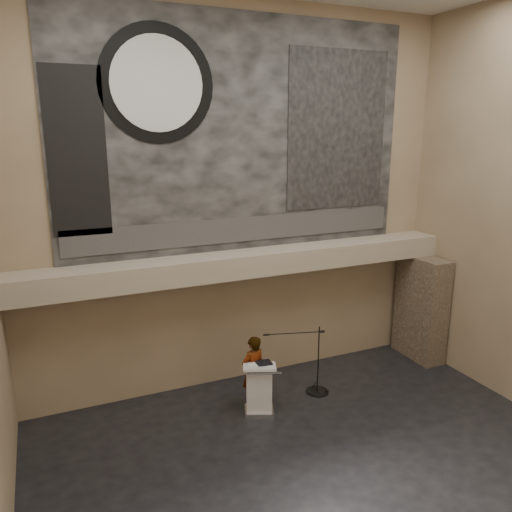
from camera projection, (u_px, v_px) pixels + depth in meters
name	position (u px, v px, depth m)	size (l,w,h in m)	color
floor	(330.00, 476.00, 8.65)	(10.00, 10.00, 0.00)	black
wall_back	(242.00, 202.00, 11.14)	(10.00, 0.02, 8.50)	#7C684E
soffit	(249.00, 263.00, 11.11)	(10.00, 0.80, 0.50)	gray
sprinkler_left	(180.00, 284.00, 10.51)	(0.04, 0.04, 0.06)	#B2893D
sprinkler_right	(323.00, 266.00, 11.87)	(0.04, 0.04, 0.06)	#B2893D
banner	(242.00, 136.00, 10.75)	(8.00, 0.05, 5.00)	black
banner_text_strip	(243.00, 229.00, 11.23)	(7.76, 0.02, 0.55)	#303030
banner_clock_rim	(157.00, 84.00, 9.77)	(2.30, 2.30, 0.02)	black
banner_clock_face	(157.00, 84.00, 9.75)	(1.84, 1.84, 0.02)	silver
banner_building_print	(338.00, 131.00, 11.63)	(2.60, 0.02, 3.60)	black
banner_brick_print	(77.00, 153.00, 9.47)	(1.10, 0.02, 3.20)	black
stone_pier	(421.00, 308.00, 12.91)	(0.60, 1.40, 2.70)	#433529
lectern	(259.00, 389.00, 10.47)	(0.81, 0.70, 1.13)	silver
binder	(264.00, 363.00, 10.38)	(0.31, 0.24, 0.04)	black
papers	(254.00, 366.00, 10.27)	(0.19, 0.26, 0.01)	silver
speaker_person	(253.00, 371.00, 10.70)	(0.58, 0.38, 1.60)	silver
mic_stand	(316.00, 382.00, 11.35)	(1.48, 0.61, 1.61)	black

